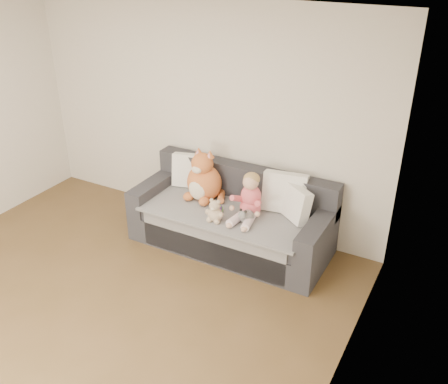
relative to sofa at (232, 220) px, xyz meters
name	(u,v)px	position (x,y,z in m)	size (l,w,h in m)	color
room_shell	(72,187)	(-0.64, -1.64, 0.99)	(5.00, 5.00, 5.00)	brown
sofa	(232,220)	(0.00, 0.00, 0.00)	(2.20, 0.94, 0.85)	#2A2A2F
cushion_left	(191,170)	(-0.69, 0.25, 0.36)	(0.47, 0.30, 0.41)	white
cushion_right_back	(285,192)	(0.52, 0.22, 0.38)	(0.50, 0.28, 0.45)	white
cushion_right_front	(295,203)	(0.69, 0.11, 0.34)	(0.42, 0.37, 0.37)	white
toddler	(249,199)	(0.24, -0.08, 0.37)	(0.35, 0.50, 0.50)	#E55F51
plush_cat	(204,180)	(-0.39, 0.04, 0.39)	(0.49, 0.42, 0.62)	#BD642A
teddy_bear	(215,212)	(-0.02, -0.35, 0.27)	(0.21, 0.15, 0.26)	tan
plush_cow	(246,216)	(0.28, -0.22, 0.24)	(0.15, 0.22, 0.18)	white
sippy_cup	(219,208)	(-0.07, -0.16, 0.22)	(0.09, 0.06, 0.10)	purple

